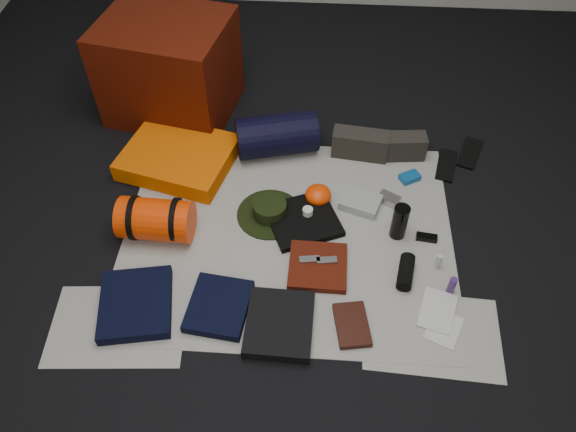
# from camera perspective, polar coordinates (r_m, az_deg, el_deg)

# --- Properties ---
(floor) EXTENTS (4.50, 4.50, 0.02)m
(floor) POSITION_cam_1_polar(r_m,az_deg,el_deg) (2.76, -0.00, -2.09)
(floor) COLOR black
(floor) RESTS_ON ground
(newspaper_mat) EXTENTS (1.60, 1.30, 0.01)m
(newspaper_mat) POSITION_cam_1_polar(r_m,az_deg,el_deg) (2.75, -0.00, -1.92)
(newspaper_mat) COLOR #BBB9AD
(newspaper_mat) RESTS_ON floor
(newspaper_sheet_front_left) EXTENTS (0.61, 0.44, 0.00)m
(newspaper_sheet_front_left) POSITION_cam_1_polar(r_m,az_deg,el_deg) (2.58, -16.86, -10.59)
(newspaper_sheet_front_left) COLOR #BBB9AD
(newspaper_sheet_front_left) RESTS_ON floor
(newspaper_sheet_front_right) EXTENTS (0.60, 0.43, 0.00)m
(newspaper_sheet_front_right) POSITION_cam_1_polar(r_m,az_deg,el_deg) (2.53, 14.39, -11.49)
(newspaper_sheet_front_right) COLOR #BBB9AD
(newspaper_sheet_front_right) RESTS_ON floor
(red_cabinet) EXTENTS (0.78, 0.69, 0.57)m
(red_cabinet) POSITION_cam_1_polar(r_m,az_deg,el_deg) (3.36, -11.96, 14.50)
(red_cabinet) COLOR #4D1105
(red_cabinet) RESTS_ON floor
(sleeping_pad) EXTENTS (0.66, 0.58, 0.10)m
(sleeping_pad) POSITION_cam_1_polar(r_m,az_deg,el_deg) (3.11, -11.06, 5.89)
(sleeping_pad) COLOR #F45F02
(sleeping_pad) RESTS_ON newspaper_mat
(stuff_sack) EXTENTS (0.36, 0.22, 0.20)m
(stuff_sack) POSITION_cam_1_polar(r_m,az_deg,el_deg) (2.75, -13.27, -0.36)
(stuff_sack) COLOR #EE3603
(stuff_sack) RESTS_ON newspaper_mat
(sack_strap_left) EXTENTS (0.02, 0.22, 0.22)m
(sack_strap_left) POSITION_cam_1_polar(r_m,az_deg,el_deg) (2.78, -15.28, -0.18)
(sack_strap_left) COLOR black
(sack_strap_left) RESTS_ON newspaper_mat
(sack_strap_right) EXTENTS (0.02, 0.22, 0.22)m
(sack_strap_right) POSITION_cam_1_polar(r_m,az_deg,el_deg) (2.72, -11.27, -0.39)
(sack_strap_right) COLOR black
(sack_strap_right) RESTS_ON newspaper_mat
(navy_duffel) EXTENTS (0.48, 0.33, 0.23)m
(navy_duffel) POSITION_cam_1_polar(r_m,az_deg,el_deg) (3.09, -1.14, 8.21)
(navy_duffel) COLOR black
(navy_duffel) RESTS_ON newspaper_mat
(boonie_brim) EXTENTS (0.40, 0.40, 0.01)m
(boonie_brim) POSITION_cam_1_polar(r_m,az_deg,el_deg) (2.83, -1.86, 0.19)
(boonie_brim) COLOR black
(boonie_brim) RESTS_ON newspaper_mat
(boonie_crown) EXTENTS (0.17, 0.17, 0.07)m
(boonie_crown) POSITION_cam_1_polar(r_m,az_deg,el_deg) (2.80, -1.88, 0.75)
(boonie_crown) COLOR black
(boonie_crown) RESTS_ON boonie_brim
(hiking_boot_left) EXTENTS (0.32, 0.15, 0.15)m
(hiking_boot_left) POSITION_cam_1_polar(r_m,az_deg,el_deg) (3.12, 7.35, 7.27)
(hiking_boot_left) COLOR #2C2823
(hiking_boot_left) RESTS_ON newspaper_mat
(hiking_boot_right) EXTENTS (0.29, 0.13, 0.14)m
(hiking_boot_right) POSITION_cam_1_polar(r_m,az_deg,el_deg) (3.14, 11.24, 6.95)
(hiking_boot_right) COLOR #2C2823
(hiking_boot_right) RESTS_ON newspaper_mat
(flip_flop_left) EXTENTS (0.15, 0.26, 0.01)m
(flip_flop_left) POSITION_cam_1_polar(r_m,az_deg,el_deg) (3.20, 15.74, 4.97)
(flip_flop_left) COLOR black
(flip_flop_left) RESTS_ON floor
(flip_flop_right) EXTENTS (0.18, 0.27, 0.01)m
(flip_flop_right) POSITION_cam_1_polar(r_m,az_deg,el_deg) (3.31, 17.97, 6.11)
(flip_flop_right) COLOR black
(flip_flop_right) RESTS_ON floor
(trousers_navy_a) EXTENTS (0.36, 0.40, 0.05)m
(trousers_navy_a) POSITION_cam_1_polar(r_m,az_deg,el_deg) (2.58, -15.20, -8.62)
(trousers_navy_a) COLOR black
(trousers_navy_a) RESTS_ON newspaper_mat
(trousers_navy_b) EXTENTS (0.29, 0.32, 0.05)m
(trousers_navy_b) POSITION_cam_1_polar(r_m,az_deg,el_deg) (2.51, -7.04, -9.09)
(trousers_navy_b) COLOR black
(trousers_navy_b) RESTS_ON newspaper_mat
(trousers_charcoal) EXTENTS (0.29, 0.33, 0.05)m
(trousers_charcoal) POSITION_cam_1_polar(r_m,az_deg,el_deg) (2.44, -0.87, -10.92)
(trousers_charcoal) COLOR black
(trousers_charcoal) RESTS_ON newspaper_mat
(black_tshirt) EXTENTS (0.42, 0.41, 0.03)m
(black_tshirt) POSITION_cam_1_polar(r_m,az_deg,el_deg) (2.79, 1.56, -0.43)
(black_tshirt) COLOR black
(black_tshirt) RESTS_ON newspaper_mat
(red_shirt) EXTENTS (0.27, 0.27, 0.04)m
(red_shirt) POSITION_cam_1_polar(r_m,az_deg,el_deg) (2.62, 3.04, -5.14)
(red_shirt) COLOR #4B1408
(red_shirt) RESTS_ON newspaper_mat
(orange_stuff_sack) EXTENTS (0.15, 0.15, 0.09)m
(orange_stuff_sack) POSITION_cam_1_polar(r_m,az_deg,el_deg) (2.87, 3.07, 2.17)
(orange_stuff_sack) COLOR #EE3603
(orange_stuff_sack) RESTS_ON newspaper_mat
(first_aid_pouch) EXTENTS (0.23, 0.20, 0.05)m
(first_aid_pouch) POSITION_cam_1_polar(r_m,az_deg,el_deg) (2.88, 7.37, 1.39)
(first_aid_pouch) COLOR gray
(first_aid_pouch) RESTS_ON newspaper_mat
(water_bottle) EXTENTS (0.09, 0.09, 0.19)m
(water_bottle) POSITION_cam_1_polar(r_m,az_deg,el_deg) (2.73, 11.27, -0.58)
(water_bottle) COLOR black
(water_bottle) RESTS_ON newspaper_mat
(speaker) EXTENTS (0.10, 0.19, 0.07)m
(speaker) POSITION_cam_1_polar(r_m,az_deg,el_deg) (2.63, 11.88, -5.58)
(speaker) COLOR black
(speaker) RESTS_ON newspaper_mat
(compact_camera) EXTENTS (0.13, 0.11, 0.04)m
(compact_camera) POSITION_cam_1_polar(r_m,az_deg,el_deg) (2.92, 10.21, 1.68)
(compact_camera) COLOR #ADADB2
(compact_camera) RESTS_ON newspaper_mat
(cyan_case) EXTENTS (0.12, 0.11, 0.03)m
(cyan_case) POSITION_cam_1_polar(r_m,az_deg,el_deg) (3.06, 12.27, 3.87)
(cyan_case) COLOR #0E4C8A
(cyan_case) RESTS_ON newspaper_mat
(toiletry_purple) EXTENTS (0.04, 0.04, 0.10)m
(toiletry_purple) POSITION_cam_1_polar(r_m,az_deg,el_deg) (2.62, 16.30, -6.81)
(toiletry_purple) COLOR #432067
(toiletry_purple) RESTS_ON newspaper_mat
(toiletry_clear) EXTENTS (0.04, 0.04, 0.08)m
(toiletry_clear) POSITION_cam_1_polar(r_m,az_deg,el_deg) (2.69, 15.03, -4.48)
(toiletry_clear) COLOR #B1B6B2
(toiletry_clear) RESTS_ON newspaper_mat
(paperback_book) EXTENTS (0.17, 0.23, 0.03)m
(paperback_book) POSITION_cam_1_polar(r_m,az_deg,el_deg) (2.47, 6.51, -10.94)
(paperback_book) COLOR black
(paperback_book) RESTS_ON newspaper_mat
(map_booklet) EXTENTS (0.20, 0.25, 0.01)m
(map_booklet) POSITION_cam_1_polar(r_m,az_deg,el_deg) (2.58, 14.97, -9.29)
(map_booklet) COLOR beige
(map_booklet) RESTS_ON newspaper_mat
(map_printout) EXTENTS (0.19, 0.21, 0.01)m
(map_printout) POSITION_cam_1_polar(r_m,az_deg,el_deg) (2.55, 15.56, -10.92)
(map_printout) COLOR beige
(map_printout) RESTS_ON newspaper_mat
(sunglasses) EXTENTS (0.11, 0.05, 0.03)m
(sunglasses) POSITION_cam_1_polar(r_m,az_deg,el_deg) (2.80, 13.89, -2.13)
(sunglasses) COLOR black
(sunglasses) RESTS_ON newspaper_mat
(key_cluster) EXTENTS (0.07, 0.07, 0.01)m
(key_cluster) POSITION_cam_1_polar(r_m,az_deg,el_deg) (2.58, -15.24, -9.53)
(key_cluster) COLOR #ADADB2
(key_cluster) RESTS_ON newspaper_mat
(tape_roll) EXTENTS (0.05, 0.05, 0.03)m
(tape_roll) POSITION_cam_1_polar(r_m,az_deg,el_deg) (2.78, 2.01, 0.47)
(tape_roll) COLOR silver
(tape_roll) RESTS_ON black_tshirt
(energy_bar_a) EXTENTS (0.10, 0.05, 0.01)m
(energy_bar_a) POSITION_cam_1_polar(r_m,az_deg,el_deg) (2.61, 2.20, -4.42)
(energy_bar_a) COLOR #ADADB2
(energy_bar_a) RESTS_ON red_shirt
(energy_bar_b) EXTENTS (0.10, 0.05, 0.01)m
(energy_bar_b) POSITION_cam_1_polar(r_m,az_deg,el_deg) (2.61, 3.96, -4.51)
(energy_bar_b) COLOR #ADADB2
(energy_bar_b) RESTS_ON red_shirt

